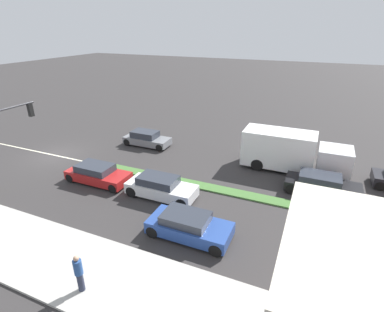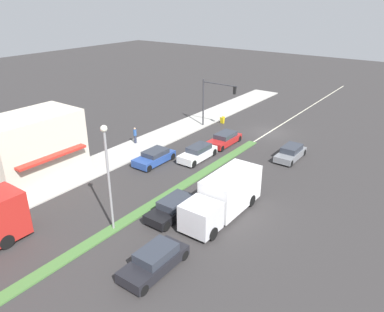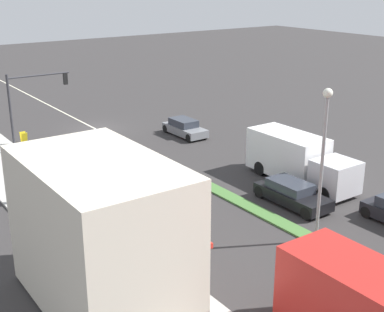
{
  "view_description": "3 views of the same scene",
  "coord_description": "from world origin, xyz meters",
  "px_view_note": "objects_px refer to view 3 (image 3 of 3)",
  "views": [
    {
      "loc": [
        16.35,
        19.45,
        9.96
      ],
      "look_at": [
        -1.64,
        11.65,
        1.33
      ],
      "focal_mm": 28.0,
      "sensor_mm": 36.0,
      "label": 1
    },
    {
      "loc": [
        -16.98,
        38.38,
        14.69
      ],
      "look_at": [
        0.69,
        14.23,
        1.79
      ],
      "focal_mm": 35.0,
      "sensor_mm": 36.0,
      "label": 2
    },
    {
      "loc": [
        18.14,
        39.59,
        12.14
      ],
      "look_at": [
        0.23,
        14.22,
        1.61
      ],
      "focal_mm": 50.0,
      "sensor_mm": 36.0,
      "label": 3
    }
  ],
  "objects_px": {
    "van_white": "(140,163)",
    "warning_aframe_sign": "(24,138)",
    "hatchback_red": "(106,145)",
    "traffic_signal_main": "(29,98)",
    "street_lamp": "(323,147)",
    "suv_black": "(292,194)",
    "delivery_truck": "(298,159)",
    "coupe_blue": "(125,189)",
    "suv_grey": "(185,128)",
    "pedestrian": "(24,187)"
  },
  "relations": [
    {
      "from": "traffic_signal_main",
      "to": "suv_black",
      "type": "distance_m",
      "value": 19.95
    },
    {
      "from": "warning_aframe_sign",
      "to": "street_lamp",
      "type": "bearing_deg",
      "value": 104.46
    },
    {
      "from": "delivery_truck",
      "to": "pedestrian",
      "type": "bearing_deg",
      "value": -22.71
    },
    {
      "from": "traffic_signal_main",
      "to": "hatchback_red",
      "type": "height_order",
      "value": "traffic_signal_main"
    },
    {
      "from": "delivery_truck",
      "to": "suv_grey",
      "type": "height_order",
      "value": "delivery_truck"
    },
    {
      "from": "coupe_blue",
      "to": "suv_black",
      "type": "xyz_separation_m",
      "value": [
        -7.2,
        6.05,
        0.02
      ]
    },
    {
      "from": "van_white",
      "to": "warning_aframe_sign",
      "type": "bearing_deg",
      "value": -69.93
    },
    {
      "from": "street_lamp",
      "to": "pedestrian",
      "type": "relative_size",
      "value": 4.27
    },
    {
      "from": "street_lamp",
      "to": "coupe_blue",
      "type": "relative_size",
      "value": 1.74
    },
    {
      "from": "traffic_signal_main",
      "to": "van_white",
      "type": "relative_size",
      "value": 1.27
    },
    {
      "from": "suv_black",
      "to": "warning_aframe_sign",
      "type": "bearing_deg",
      "value": -67.36
    },
    {
      "from": "pedestrian",
      "to": "van_white",
      "type": "xyz_separation_m",
      "value": [
        -7.74,
        -0.63,
        -0.36
      ]
    },
    {
      "from": "suv_grey",
      "to": "hatchback_red",
      "type": "distance_m",
      "value": 7.22
    },
    {
      "from": "pedestrian",
      "to": "hatchback_red",
      "type": "relative_size",
      "value": 0.39
    },
    {
      "from": "warning_aframe_sign",
      "to": "delivery_truck",
      "type": "height_order",
      "value": "delivery_truck"
    },
    {
      "from": "pedestrian",
      "to": "van_white",
      "type": "relative_size",
      "value": 0.39
    },
    {
      "from": "traffic_signal_main",
      "to": "street_lamp",
      "type": "xyz_separation_m",
      "value": [
        -6.12,
        21.66,
        0.88
      ]
    },
    {
      "from": "delivery_truck",
      "to": "warning_aframe_sign",
      "type": "bearing_deg",
      "value": -57.79
    },
    {
      "from": "pedestrian",
      "to": "traffic_signal_main",
      "type": "bearing_deg",
      "value": -112.43
    },
    {
      "from": "van_white",
      "to": "traffic_signal_main",
      "type": "bearing_deg",
      "value": -65.53
    },
    {
      "from": "hatchback_red",
      "to": "warning_aframe_sign",
      "type": "bearing_deg",
      "value": -56.21
    },
    {
      "from": "warning_aframe_sign",
      "to": "hatchback_red",
      "type": "relative_size",
      "value": 0.19
    },
    {
      "from": "hatchback_red",
      "to": "van_white",
      "type": "bearing_deg",
      "value": 90.0
    },
    {
      "from": "street_lamp",
      "to": "pedestrian",
      "type": "bearing_deg",
      "value": -51.28
    },
    {
      "from": "street_lamp",
      "to": "delivery_truck",
      "type": "xyz_separation_m",
      "value": [
        -5.0,
        -6.15,
        -3.31
      ]
    },
    {
      "from": "suv_grey",
      "to": "hatchback_red",
      "type": "height_order",
      "value": "suv_grey"
    },
    {
      "from": "street_lamp",
      "to": "suv_grey",
      "type": "height_order",
      "value": "street_lamp"
    },
    {
      "from": "street_lamp",
      "to": "suv_black",
      "type": "xyz_separation_m",
      "value": [
        -2.2,
        -3.82,
        -4.13
      ]
    },
    {
      "from": "delivery_truck",
      "to": "coupe_blue",
      "type": "bearing_deg",
      "value": -20.42
    },
    {
      "from": "delivery_truck",
      "to": "traffic_signal_main",
      "type": "bearing_deg",
      "value": -54.34
    },
    {
      "from": "suv_grey",
      "to": "coupe_blue",
      "type": "xyz_separation_m",
      "value": [
        10.0,
        8.57,
        -0.01
      ]
    },
    {
      "from": "street_lamp",
      "to": "delivery_truck",
      "type": "distance_m",
      "value": 8.59
    },
    {
      "from": "street_lamp",
      "to": "warning_aframe_sign",
      "type": "xyz_separation_m",
      "value": [
        6.15,
        -23.85,
        -4.35
      ]
    },
    {
      "from": "delivery_truck",
      "to": "van_white",
      "type": "bearing_deg",
      "value": -43.71
    },
    {
      "from": "suv_black",
      "to": "traffic_signal_main",
      "type": "bearing_deg",
      "value": -64.98
    },
    {
      "from": "traffic_signal_main",
      "to": "coupe_blue",
      "type": "distance_m",
      "value": 12.28
    },
    {
      "from": "traffic_signal_main",
      "to": "van_white",
      "type": "height_order",
      "value": "traffic_signal_main"
    },
    {
      "from": "van_white",
      "to": "hatchback_red",
      "type": "height_order",
      "value": "van_white"
    },
    {
      "from": "street_lamp",
      "to": "hatchback_red",
      "type": "bearing_deg",
      "value": -83.01
    },
    {
      "from": "coupe_blue",
      "to": "hatchback_red",
      "type": "xyz_separation_m",
      "value": [
        -2.8,
        -8.07,
        -0.01
      ]
    },
    {
      "from": "coupe_blue",
      "to": "delivery_truck",
      "type": "bearing_deg",
      "value": 159.58
    },
    {
      "from": "van_white",
      "to": "suv_black",
      "type": "height_order",
      "value": "van_white"
    },
    {
      "from": "warning_aframe_sign",
      "to": "traffic_signal_main",
      "type": "bearing_deg",
      "value": 90.66
    },
    {
      "from": "delivery_truck",
      "to": "hatchback_red",
      "type": "bearing_deg",
      "value": -58.6
    },
    {
      "from": "van_white",
      "to": "coupe_blue",
      "type": "relative_size",
      "value": 1.04
    },
    {
      "from": "warning_aframe_sign",
      "to": "pedestrian",
      "type": "bearing_deg",
      "value": 71.65
    },
    {
      "from": "warning_aframe_sign",
      "to": "van_white",
      "type": "relative_size",
      "value": 0.19
    },
    {
      "from": "traffic_signal_main",
      "to": "van_white",
      "type": "bearing_deg",
      "value": 114.47
    },
    {
      "from": "warning_aframe_sign",
      "to": "suv_grey",
      "type": "distance_m",
      "value": 12.39
    },
    {
      "from": "suv_grey",
      "to": "traffic_signal_main",
      "type": "bearing_deg",
      "value": -16.12
    }
  ]
}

